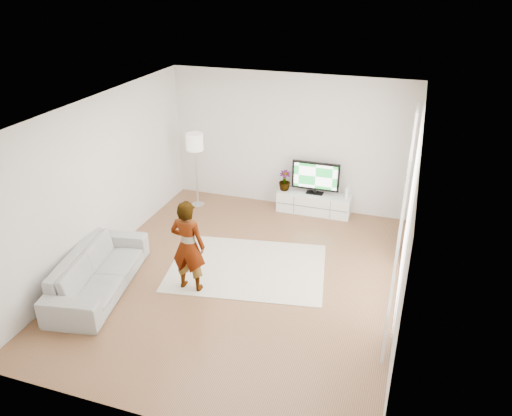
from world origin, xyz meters
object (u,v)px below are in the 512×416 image
(media_console, at_px, (314,203))
(player, at_px, (188,246))
(television, at_px, (316,177))
(sofa, at_px, (98,271))
(rug, at_px, (247,267))
(floor_lamp, at_px, (195,145))

(media_console, distance_m, player, 3.57)
(media_console, bearing_deg, television, 90.00)
(sofa, bearing_deg, media_console, -45.33)
(television, bearing_deg, player, -111.16)
(television, distance_m, rug, 2.67)
(media_console, height_order, player, player)
(media_console, xyz_separation_m, player, (-1.28, -3.28, 0.56))
(rug, xyz_separation_m, sofa, (-2.02, -1.30, 0.32))
(player, bearing_deg, television, -111.10)
(rug, relative_size, player, 1.71)
(television, distance_m, player, 3.55)
(television, xyz_separation_m, floor_lamp, (-2.44, -0.44, 0.56))
(television, height_order, player, player)
(player, relative_size, sofa, 0.68)
(media_console, xyz_separation_m, television, (-0.00, 0.03, 0.58))
(television, height_order, sofa, television)
(player, distance_m, floor_lamp, 3.15)
(floor_lamp, bearing_deg, television, 10.26)
(sofa, bearing_deg, player, -81.37)
(media_console, height_order, floor_lamp, floor_lamp)
(media_console, relative_size, rug, 0.58)
(media_console, bearing_deg, sofa, -125.17)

